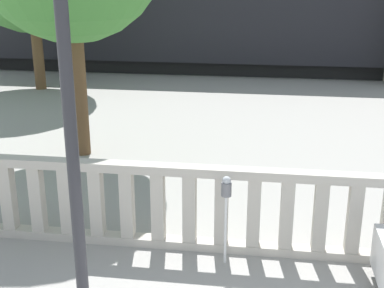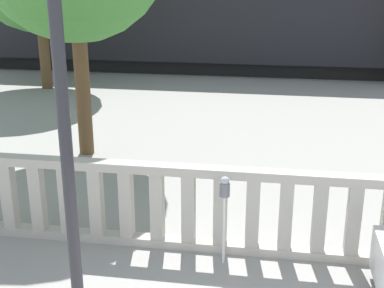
# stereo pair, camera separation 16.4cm
# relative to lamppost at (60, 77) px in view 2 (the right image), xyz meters

# --- Properties ---
(balustrade) EXTENTS (13.20, 0.24, 1.39)m
(balustrade) POSITION_rel_lamppost_xyz_m (2.03, 2.64, -2.58)
(balustrade) COLOR #BCB5A8
(balustrade) RESTS_ON ground
(lamppost) EXTENTS (0.30, 0.30, 6.24)m
(lamppost) POSITION_rel_lamppost_xyz_m (0.00, 0.00, 0.00)
(lamppost) COLOR #2D2D33
(lamppost) RESTS_ON ground
(parking_meter) EXTENTS (0.15, 0.15, 1.41)m
(parking_meter) POSITION_rel_lamppost_xyz_m (1.39, 2.28, -2.17)
(parking_meter) COLOR silver
(parking_meter) RESTS_ON ground
(train_near) EXTENTS (27.40, 3.19, 4.57)m
(train_near) POSITION_rel_lamppost_xyz_m (2.43, 17.30, -1.20)
(train_near) COLOR black
(train_near) RESTS_ON ground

